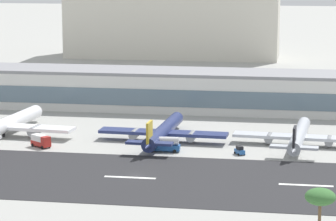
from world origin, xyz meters
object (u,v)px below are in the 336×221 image
object	(u,v)px
airliner_black_tail_gate_2	(299,137)
palm_tree_0	(320,198)
airliner_red_tail_gate_0	(4,126)
service_fuel_truck_1	(164,144)
service_baggage_tug_0	(240,151)
terminal_building	(181,90)
airliner_gold_tail_gate_1	(162,132)
distant_hotel_block	(173,10)
service_box_truck_2	(41,141)

from	to	relation	value
airliner_black_tail_gate_2	palm_tree_0	xyz separation A→B (m)	(3.71, -82.65, 7.82)
palm_tree_0	airliner_red_tail_gate_0	bearing A→B (deg)	136.51
service_fuel_truck_1	airliner_black_tail_gate_2	bearing A→B (deg)	-164.11
airliner_black_tail_gate_2	service_fuel_truck_1	world-z (taller)	airliner_black_tail_gate_2
airliner_red_tail_gate_0	service_baggage_tug_0	size ratio (longest dim) A/B	12.93
terminal_building	service_fuel_truck_1	bearing A→B (deg)	-85.80
airliner_red_tail_gate_0	airliner_gold_tail_gate_1	world-z (taller)	airliner_red_tail_gate_0
terminal_building	airliner_gold_tail_gate_1	world-z (taller)	terminal_building
distant_hotel_block	airliner_red_tail_gate_0	bearing A→B (deg)	-95.12
airliner_gold_tail_gate_1	service_baggage_tug_0	bearing A→B (deg)	-113.27
terminal_building	service_fuel_truck_1	size ratio (longest dim) A/B	17.34
service_fuel_truck_1	service_box_truck_2	xyz separation A→B (m)	(-33.05, -0.35, -0.24)
distant_hotel_block	airliner_black_tail_gate_2	xyz separation A→B (m)	(64.57, -194.05, -20.88)
service_box_truck_2	service_baggage_tug_0	bearing A→B (deg)	35.65
service_baggage_tug_0	airliner_black_tail_gate_2	bearing A→B (deg)	-82.14
airliner_black_tail_gate_2	service_box_truck_2	bearing A→B (deg)	104.61
airliner_red_tail_gate_0	service_baggage_tug_0	xyz separation A→B (m)	(67.20, -10.55, -2.02)
airliner_red_tail_gate_0	terminal_building	bearing A→B (deg)	-35.69
airliner_red_tail_gate_0	service_fuel_truck_1	size ratio (longest dim) A/B	5.35
service_box_truck_2	distant_hotel_block	bearing A→B (deg)	124.42
distant_hotel_block	airliner_gold_tail_gate_1	size ratio (longest dim) A/B	2.53
airliner_red_tail_gate_0	service_fuel_truck_1	xyz separation A→B (m)	(47.43, -10.54, -1.04)
service_box_truck_2	palm_tree_0	bearing A→B (deg)	-9.34
distant_hotel_block	service_baggage_tug_0	bearing A→B (deg)	-76.43
terminal_building	airliner_black_tail_gate_2	bearing A→B (deg)	-50.92
terminal_building	airliner_red_tail_gate_0	distance (m)	65.57
airliner_red_tail_gate_0	service_box_truck_2	size ratio (longest dim) A/B	7.34
airliner_gold_tail_gate_1	palm_tree_0	xyz separation A→B (m)	(40.47, -81.45, 7.64)
airliner_gold_tail_gate_1	airliner_red_tail_gate_0	bearing A→B (deg)	92.78
distant_hotel_block	service_fuel_truck_1	distance (m)	209.15
airliner_black_tail_gate_2	palm_tree_0	size ratio (longest dim) A/B	3.27
airliner_black_tail_gate_2	palm_tree_0	bearing A→B (deg)	-173.02
distant_hotel_block	airliner_red_tail_gate_0	distance (m)	197.19
service_baggage_tug_0	service_box_truck_2	xyz separation A→B (m)	(-52.81, -0.34, 0.74)
terminal_building	distant_hotel_block	size ratio (longest dim) A/B	1.41
terminal_building	service_box_truck_2	world-z (taller)	terminal_building
airliner_gold_tail_gate_1	service_box_truck_2	bearing A→B (deg)	112.21
airliner_gold_tail_gate_1	airliner_black_tail_gate_2	distance (m)	36.77
service_box_truck_2	palm_tree_0	xyz separation A→B (m)	(71.40, -70.47, 8.65)
service_baggage_tug_0	airliner_red_tail_gate_0	bearing A→B (deg)	50.41
airliner_red_tail_gate_0	palm_tree_0	world-z (taller)	palm_tree_0
terminal_building	airliner_red_tail_gate_0	xyz separation A→B (m)	(-43.03, -49.36, -3.49)
airliner_gold_tail_gate_1	service_fuel_truck_1	bearing A→B (deg)	-166.08
terminal_building	airliner_black_tail_gate_2	xyz separation A→B (m)	(39.03, -48.06, -3.94)
airliner_black_tail_gate_2	airliner_gold_tail_gate_1	bearing A→B (deg)	96.28
terminal_building	airliner_red_tail_gate_0	bearing A→B (deg)	-131.09
airliner_red_tail_gate_0	airliner_black_tail_gate_2	distance (m)	82.08
palm_tree_0	service_box_truck_2	bearing A→B (deg)	135.37
palm_tree_0	distant_hotel_block	bearing A→B (deg)	103.86
airliner_black_tail_gate_2	service_box_truck_2	world-z (taller)	airliner_black_tail_gate_2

